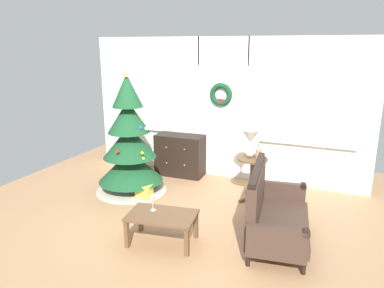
{
  "coord_description": "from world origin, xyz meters",
  "views": [
    {
      "loc": [
        2.08,
        -4.24,
        2.41
      ],
      "look_at": [
        0.05,
        0.55,
        1.0
      ],
      "focal_mm": 34.37,
      "sensor_mm": 36.0,
      "label": 1
    }
  ],
  "objects_px": {
    "side_table": "(252,170)",
    "table_lamp": "(250,140)",
    "flower_vase": "(259,153)",
    "settee_sofa": "(271,212)",
    "christmas_tree": "(130,147)",
    "wine_glass": "(153,200)",
    "gift_box": "(144,191)",
    "coffee_table": "(162,218)",
    "dresser_cabinet": "(180,155)"
  },
  "relations": [
    {
      "from": "flower_vase",
      "to": "christmas_tree",
      "type": "bearing_deg",
      "value": -169.17
    },
    {
      "from": "table_lamp",
      "to": "flower_vase",
      "type": "height_order",
      "value": "table_lamp"
    },
    {
      "from": "dresser_cabinet",
      "to": "settee_sofa",
      "type": "xyz_separation_m",
      "value": [
        2.06,
        -1.74,
        -0.01
      ]
    },
    {
      "from": "settee_sofa",
      "to": "flower_vase",
      "type": "relative_size",
      "value": 4.41
    },
    {
      "from": "christmas_tree",
      "to": "flower_vase",
      "type": "bearing_deg",
      "value": 10.83
    },
    {
      "from": "dresser_cabinet",
      "to": "gift_box",
      "type": "xyz_separation_m",
      "value": [
        -0.07,
        -1.24,
        -0.28
      ]
    },
    {
      "from": "side_table",
      "to": "table_lamp",
      "type": "xyz_separation_m",
      "value": [
        -0.06,
        0.04,
        0.48
      ]
    },
    {
      "from": "table_lamp",
      "to": "christmas_tree",
      "type": "bearing_deg",
      "value": -165.44
    },
    {
      "from": "settee_sofa",
      "to": "christmas_tree",
      "type": "bearing_deg",
      "value": 164.44
    },
    {
      "from": "flower_vase",
      "to": "gift_box",
      "type": "height_order",
      "value": "flower_vase"
    },
    {
      "from": "dresser_cabinet",
      "to": "gift_box",
      "type": "distance_m",
      "value": 1.27
    },
    {
      "from": "table_lamp",
      "to": "settee_sofa",
      "type": "bearing_deg",
      "value": -63.68
    },
    {
      "from": "dresser_cabinet",
      "to": "christmas_tree",
      "type": "bearing_deg",
      "value": -112.81
    },
    {
      "from": "coffee_table",
      "to": "side_table",
      "type": "bearing_deg",
      "value": 68.59
    },
    {
      "from": "coffee_table",
      "to": "wine_glass",
      "type": "distance_m",
      "value": 0.26
    },
    {
      "from": "dresser_cabinet",
      "to": "flower_vase",
      "type": "relative_size",
      "value": 2.6
    },
    {
      "from": "side_table",
      "to": "wine_glass",
      "type": "bearing_deg",
      "value": -116.35
    },
    {
      "from": "table_lamp",
      "to": "coffee_table",
      "type": "height_order",
      "value": "table_lamp"
    },
    {
      "from": "side_table",
      "to": "gift_box",
      "type": "distance_m",
      "value": 1.77
    },
    {
      "from": "christmas_tree",
      "to": "side_table",
      "type": "height_order",
      "value": "christmas_tree"
    },
    {
      "from": "side_table",
      "to": "wine_glass",
      "type": "height_order",
      "value": "side_table"
    },
    {
      "from": "gift_box",
      "to": "coffee_table",
      "type": "bearing_deg",
      "value": -50.79
    },
    {
      "from": "table_lamp",
      "to": "flower_vase",
      "type": "relative_size",
      "value": 1.26
    },
    {
      "from": "table_lamp",
      "to": "wine_glass",
      "type": "bearing_deg",
      "value": -114.21
    },
    {
      "from": "settee_sofa",
      "to": "flower_vase",
      "type": "height_order",
      "value": "flower_vase"
    },
    {
      "from": "dresser_cabinet",
      "to": "wine_glass",
      "type": "height_order",
      "value": "dresser_cabinet"
    },
    {
      "from": "flower_vase",
      "to": "wine_glass",
      "type": "relative_size",
      "value": 1.79
    },
    {
      "from": "dresser_cabinet",
      "to": "wine_glass",
      "type": "relative_size",
      "value": 4.68
    },
    {
      "from": "flower_vase",
      "to": "gift_box",
      "type": "bearing_deg",
      "value": -160.69
    },
    {
      "from": "christmas_tree",
      "to": "table_lamp",
      "type": "relative_size",
      "value": 4.65
    },
    {
      "from": "christmas_tree",
      "to": "gift_box",
      "type": "distance_m",
      "value": 0.77
    },
    {
      "from": "side_table",
      "to": "flower_vase",
      "type": "bearing_deg",
      "value": -30.96
    },
    {
      "from": "table_lamp",
      "to": "dresser_cabinet",
      "type": "bearing_deg",
      "value": 159.66
    },
    {
      "from": "christmas_tree",
      "to": "settee_sofa",
      "type": "relative_size",
      "value": 1.33
    },
    {
      "from": "settee_sofa",
      "to": "wine_glass",
      "type": "distance_m",
      "value": 1.49
    },
    {
      "from": "settee_sofa",
      "to": "wine_glass",
      "type": "height_order",
      "value": "settee_sofa"
    },
    {
      "from": "christmas_tree",
      "to": "table_lamp",
      "type": "distance_m",
      "value": 1.98
    },
    {
      "from": "flower_vase",
      "to": "settee_sofa",
      "type": "bearing_deg",
      "value": -68.53
    },
    {
      "from": "wine_glass",
      "to": "table_lamp",
      "type": "bearing_deg",
      "value": 65.79
    },
    {
      "from": "table_lamp",
      "to": "wine_glass",
      "type": "xyz_separation_m",
      "value": [
        -0.79,
        -1.75,
        -0.44
      ]
    },
    {
      "from": "side_table",
      "to": "table_lamp",
      "type": "distance_m",
      "value": 0.49
    },
    {
      "from": "christmas_tree",
      "to": "coffee_table",
      "type": "xyz_separation_m",
      "value": [
        1.28,
        -1.31,
        -0.43
      ]
    },
    {
      "from": "side_table",
      "to": "gift_box",
      "type": "relative_size",
      "value": 2.98
    },
    {
      "from": "gift_box",
      "to": "side_table",
      "type": "bearing_deg",
      "value": 22.28
    },
    {
      "from": "flower_vase",
      "to": "wine_glass",
      "type": "xyz_separation_m",
      "value": [
        -0.95,
        -1.65,
        -0.27
      ]
    },
    {
      "from": "christmas_tree",
      "to": "gift_box",
      "type": "height_order",
      "value": "christmas_tree"
    },
    {
      "from": "dresser_cabinet",
      "to": "flower_vase",
      "type": "distance_m",
      "value": 1.8
    },
    {
      "from": "side_table",
      "to": "coffee_table",
      "type": "bearing_deg",
      "value": -111.41
    },
    {
      "from": "table_lamp",
      "to": "coffee_table",
      "type": "xyz_separation_m",
      "value": [
        -0.63,
        -1.81,
        -0.64
      ]
    },
    {
      "from": "dresser_cabinet",
      "to": "table_lamp",
      "type": "bearing_deg",
      "value": -20.34
    }
  ]
}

